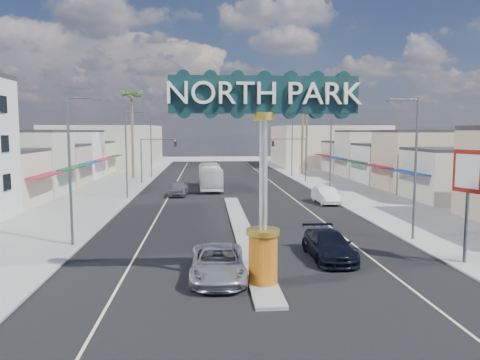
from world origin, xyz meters
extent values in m
plane|color=gray|center=(0.00, 30.00, 0.00)|extent=(160.00, 160.00, 0.00)
cube|color=black|center=(0.00, 30.00, 0.01)|extent=(20.00, 120.00, 0.01)
cube|color=gray|center=(0.00, 14.00, 0.08)|extent=(1.30, 30.00, 0.16)
cube|color=gray|center=(-14.00, 30.00, 0.06)|extent=(8.00, 120.00, 0.12)
cube|color=gray|center=(14.00, 30.00, 0.06)|extent=(8.00, 120.00, 0.12)
cube|color=beige|center=(-24.00, 43.00, 3.00)|extent=(12.00, 42.00, 6.00)
cube|color=#B7B29E|center=(24.00, 43.00, 3.00)|extent=(12.00, 42.00, 6.00)
cube|color=#B7B29E|center=(-22.00, 75.00, 4.00)|extent=(20.00, 20.00, 8.00)
cube|color=beige|center=(22.00, 75.00, 4.00)|extent=(20.00, 20.00, 8.00)
cylinder|color=#C7520F|center=(0.00, 2.00, 1.26)|extent=(1.30, 1.30, 2.20)
cylinder|color=gold|center=(0.00, 2.00, 2.49)|extent=(1.50, 1.50, 0.25)
cylinder|color=#B7B7BC|center=(0.00, 2.00, 5.01)|extent=(0.36, 0.36, 4.80)
cylinder|color=gold|center=(0.00, 2.00, 7.58)|extent=(0.90, 0.90, 0.35)
cube|color=black|center=(0.00, 2.00, 8.51)|extent=(8.20, 0.50, 1.60)
cylinder|color=#47474C|center=(-11.00, 44.00, 3.00)|extent=(0.18, 0.18, 6.00)
cylinder|color=#47474C|center=(-8.50, 44.00, 5.90)|extent=(5.00, 0.12, 0.12)
cube|color=black|center=(-6.50, 44.00, 5.40)|extent=(0.32, 0.32, 1.00)
sphere|color=red|center=(-6.50, 43.82, 5.72)|extent=(0.22, 0.22, 0.22)
cylinder|color=#47474C|center=(11.00, 44.00, 3.00)|extent=(0.18, 0.18, 6.00)
cylinder|color=#47474C|center=(8.50, 44.00, 5.90)|extent=(5.00, 0.12, 0.12)
cube|color=black|center=(6.50, 44.00, 5.40)|extent=(0.32, 0.32, 1.00)
sphere|color=red|center=(6.50, 43.82, 5.72)|extent=(0.22, 0.22, 0.22)
cylinder|color=#47474C|center=(-10.60, 10.00, 4.50)|extent=(0.16, 0.16, 9.00)
cylinder|color=#47474C|center=(-9.70, 10.00, 8.90)|extent=(1.80, 0.10, 0.10)
cube|color=#47474C|center=(-8.90, 10.00, 8.80)|extent=(0.50, 0.22, 0.15)
cylinder|color=#47474C|center=(-10.60, 30.00, 4.50)|extent=(0.16, 0.16, 9.00)
cylinder|color=#47474C|center=(-9.70, 30.00, 8.90)|extent=(1.80, 0.10, 0.10)
cube|color=#47474C|center=(-8.90, 30.00, 8.80)|extent=(0.50, 0.22, 0.15)
cylinder|color=#47474C|center=(-10.60, 52.00, 4.50)|extent=(0.16, 0.16, 9.00)
cylinder|color=#47474C|center=(-9.70, 52.00, 8.90)|extent=(1.80, 0.10, 0.10)
cube|color=#47474C|center=(-8.90, 52.00, 8.80)|extent=(0.50, 0.22, 0.15)
cylinder|color=#47474C|center=(10.60, 10.00, 4.50)|extent=(0.16, 0.16, 9.00)
cylinder|color=#47474C|center=(9.70, 10.00, 8.90)|extent=(1.80, 0.10, 0.10)
cube|color=#47474C|center=(8.90, 10.00, 8.80)|extent=(0.50, 0.22, 0.15)
cylinder|color=#47474C|center=(10.60, 30.00, 4.50)|extent=(0.16, 0.16, 9.00)
cylinder|color=#47474C|center=(9.70, 30.00, 8.90)|extent=(1.80, 0.10, 0.10)
cube|color=#47474C|center=(8.90, 30.00, 8.80)|extent=(0.50, 0.22, 0.15)
cylinder|color=#47474C|center=(10.60, 52.00, 4.50)|extent=(0.16, 0.16, 9.00)
cylinder|color=#47474C|center=(9.70, 52.00, 8.90)|extent=(1.80, 0.10, 0.10)
cube|color=#47474C|center=(8.90, 52.00, 8.80)|extent=(0.50, 0.22, 0.15)
cylinder|color=brown|center=(-13.00, 50.00, 6.00)|extent=(0.36, 0.36, 12.00)
cylinder|color=brown|center=(13.00, 56.00, 5.50)|extent=(0.36, 0.36, 11.00)
cylinder|color=brown|center=(15.00, 62.00, 6.50)|extent=(0.36, 0.36, 13.00)
imported|color=#B1B0B6|center=(-2.00, 3.17, 0.77)|extent=(2.61, 5.54, 1.53)
imported|color=black|center=(4.12, 6.18, 0.76)|extent=(2.22, 5.28, 1.52)
imported|color=slate|center=(-5.50, 32.11, 0.80)|extent=(2.14, 4.81, 1.61)
imported|color=white|center=(9.00, 25.61, 0.78)|extent=(1.88, 4.80, 1.56)
imported|color=silver|center=(-2.00, 37.79, 1.49)|extent=(2.80, 10.79, 2.99)
cylinder|color=#47474C|center=(10.97, 4.65, 1.96)|extent=(0.18, 0.18, 3.68)
cube|color=maroon|center=(10.97, 4.65, 4.90)|extent=(0.81, 1.82, 2.21)
cube|color=white|center=(10.85, 4.61, 4.90)|extent=(0.49, 1.40, 1.75)
camera|label=1|loc=(-2.54, -18.34, 6.95)|focal=35.00mm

